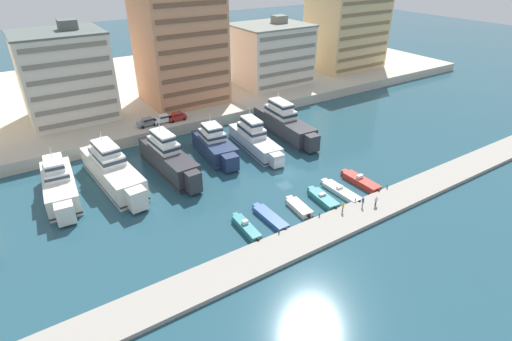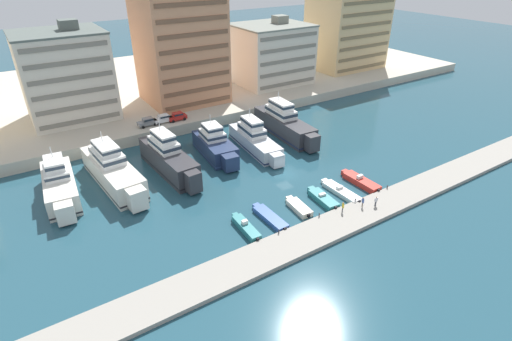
{
  "view_description": "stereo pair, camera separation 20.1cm",
  "coord_description": "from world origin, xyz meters",
  "views": [
    {
      "loc": [
        -38.7,
        -49.89,
        35.5
      ],
      "look_at": [
        -6.22,
        0.14,
        2.5
      ],
      "focal_mm": 28.0,
      "sensor_mm": 36.0,
      "label": 1
    },
    {
      "loc": [
        -38.53,
        -50.0,
        35.5
      ],
      "look_at": [
        -6.22,
        0.14,
        2.5
      ],
      "focal_mm": 28.0,
      "sensor_mm": 36.0,
      "label": 2
    }
  ],
  "objects": [
    {
      "name": "bollard_west_mid",
      "position": [
        -4.18,
        -14.1,
        0.95
      ],
      "size": [
        0.2,
        0.2,
        0.61
      ],
      "color": "#2D2D33",
      "rests_on": "pier_dock"
    },
    {
      "name": "apartment_block_mid_left",
      "position": [
        -1.05,
        41.33,
        15.03
      ],
      "size": [
        18.47,
        16.93,
        27.24
      ],
      "color": "tan",
      "rests_on": "quay_promenade"
    },
    {
      "name": "pedestrian_far_side",
      "position": [
        -0.35,
        -15.02,
        1.64
      ],
      "size": [
        0.43,
        0.58,
        1.7
      ],
      "color": "#4C515B",
      "rests_on": "pier_dock"
    },
    {
      "name": "motorboat_cream_mid_left",
      "position": [
        -5.0,
        -10.22,
        0.43
      ],
      "size": [
        2.36,
        6.02,
        0.88
      ],
      "color": "beige",
      "rests_on": "ground"
    },
    {
      "name": "yacht_silver_center",
      "position": [
        1.02,
        11.9,
        2.14
      ],
      "size": [
        5.72,
        19.02,
        7.89
      ],
      "color": "silver",
      "rests_on": "ground"
    },
    {
      "name": "apartment_block_center_left",
      "position": [
        26.17,
        42.85,
        10.26
      ],
      "size": [
        19.86,
        17.13,
        17.7
      ],
      "color": "silver",
      "rests_on": "quay_promenade"
    },
    {
      "name": "motorboat_teal_center_left",
      "position": [
        -0.27,
        -10.48,
        0.49
      ],
      "size": [
        2.54,
        7.07,
        1.32
      ],
      "color": "teal",
      "rests_on": "ground"
    },
    {
      "name": "motorboat_teal_far_left",
      "position": [
        -14.72,
        -10.32,
        0.53
      ],
      "size": [
        1.82,
        7.21,
        1.57
      ],
      "color": "teal",
      "rests_on": "ground"
    },
    {
      "name": "car_grey_far_left",
      "position": [
        -14.89,
        29.66,
        3.34
      ],
      "size": [
        4.17,
        2.07,
        1.8
      ],
      "color": "slate",
      "rests_on": "quay_promenade"
    },
    {
      "name": "apartment_block_center",
      "position": [
        55.43,
        43.62,
        15.01
      ],
      "size": [
        22.23,
        16.38,
        27.21
      ],
      "color": "#E0BC84",
      "rests_on": "quay_promenade"
    },
    {
      "name": "motorboat_blue_left",
      "position": [
        -10.3,
        -10.02,
        0.4
      ],
      "size": [
        2.02,
        7.92,
        0.85
      ],
      "color": "#33569E",
      "rests_on": "ground"
    },
    {
      "name": "quay_promenade",
      "position": [
        0.0,
        61.27,
        1.18
      ],
      "size": [
        180.0,
        70.0,
        2.37
      ],
      "primitive_type": "cube",
      "color": "beige",
      "rests_on": "ground"
    },
    {
      "name": "ground_plane",
      "position": [
        0.0,
        0.0,
        0.0
      ],
      "size": [
        400.0,
        400.0,
        0.0
      ],
      "primitive_type": "plane",
      "color": "#234C5B"
    },
    {
      "name": "pier_dock",
      "position": [
        0.0,
        -16.69,
        0.31
      ],
      "size": [
        120.0,
        5.69,
        0.63
      ],
      "primitive_type": "cube",
      "color": "#9E998E",
      "rests_on": "ground"
    },
    {
      "name": "yacht_ivory_far_left",
      "position": [
        -35.29,
        13.71,
        2.31
      ],
      "size": [
        5.96,
        18.01,
        8.13
      ],
      "color": "silver",
      "rests_on": "ground"
    },
    {
      "name": "bollard_east_mid",
      "position": [
        3.25,
        -14.1,
        0.95
      ],
      "size": [
        0.2,
        0.2,
        0.61
      ],
      "color": "#2D2D33",
      "rests_on": "pier_dock"
    },
    {
      "name": "bollard_west",
      "position": [
        -11.6,
        -14.1,
        0.95
      ],
      "size": [
        0.2,
        0.2,
        0.61
      ],
      "color": "#2D2D33",
      "rests_on": "pier_dock"
    },
    {
      "name": "car_red_mid_left",
      "position": [
        -8.22,
        29.19,
        3.34
      ],
      "size": [
        4.13,
        1.99,
        1.8
      ],
      "color": "red",
      "rests_on": "quay_promenade"
    },
    {
      "name": "motorboat_white_center",
      "position": [
        3.83,
        -10.33,
        0.39
      ],
      "size": [
        2.12,
        8.65,
        1.2
      ],
      "color": "white",
      "rests_on": "ground"
    },
    {
      "name": "yacht_charcoal_center_right",
      "position": [
        10.2,
        14.31,
        2.66
      ],
      "size": [
        5.57,
        21.33,
        9.01
      ],
      "color": "#333338",
      "rests_on": "ground"
    },
    {
      "name": "yacht_navy_center_left",
      "position": [
        -7.12,
        13.42,
        2.21
      ],
      "size": [
        6.05,
        15.74,
        7.86
      ],
      "color": "navy",
      "rests_on": "ground"
    },
    {
      "name": "yacht_charcoal_mid_left",
      "position": [
        -17.21,
        12.11,
        2.73
      ],
      "size": [
        5.29,
        19.69,
        9.11
      ],
      "color": "#333338",
      "rests_on": "ground"
    },
    {
      "name": "pedestrian_near_edge",
      "position": [
        5.11,
        -16.59,
        1.62
      ],
      "size": [
        0.65,
        0.29,
        1.68
      ],
      "color": "#4C515B",
      "rests_on": "pier_dock"
    },
    {
      "name": "pedestrian_mid_deck",
      "position": [
        3.19,
        -15.69,
        1.63
      ],
      "size": [
        0.44,
        0.57,
        1.69
      ],
      "color": "#7A6B56",
      "rests_on": "pier_dock"
    },
    {
      "name": "car_white_left",
      "position": [
        -11.38,
        29.58,
        3.34
      ],
      "size": [
        4.13,
        1.99,
        1.8
      ],
      "color": "white",
      "rests_on": "quay_promenade"
    },
    {
      "name": "yacht_ivory_left",
      "position": [
        -26.86,
        13.34,
        2.62
      ],
      "size": [
        6.45,
        21.9,
        8.84
      ],
      "color": "silver",
      "rests_on": "ground"
    },
    {
      "name": "motorboat_red_center_right",
      "position": [
        8.82,
        -9.91,
        0.53
      ],
      "size": [
        2.22,
        8.3,
        1.6
      ],
      "color": "red",
      "rests_on": "ground"
    },
    {
      "name": "bollard_east",
      "position": [
        10.67,
        -14.1,
        0.95
      ],
      "size": [
        0.2,
        0.2,
        0.61
      ],
      "color": "#2D2D33",
      "rests_on": "pier_dock"
    },
    {
      "name": "apartment_block_left",
      "position": [
        -26.89,
        43.91,
        11.77
      ],
      "size": [
        17.9,
        15.52,
        20.69
      ],
      "color": "silver",
      "rests_on": "quay_promenade"
    }
  ]
}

